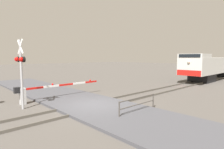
{
  "coord_description": "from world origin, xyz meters",
  "views": [
    {
      "loc": [
        9.38,
        -7.22,
        3.24
      ],
      "look_at": [
        -0.79,
        2.37,
        1.91
      ],
      "focal_mm": 29.5,
      "sensor_mm": 36.0,
      "label": 1
    }
  ],
  "objects_px": {
    "crossing_gate": "(38,91)",
    "guard_railing": "(138,103)",
    "locomotive": "(215,66)",
    "crossing_signal": "(21,66)"
  },
  "relations": [
    {
      "from": "locomotive",
      "to": "crossing_signal",
      "type": "relative_size",
      "value": 4.22
    },
    {
      "from": "crossing_signal",
      "to": "guard_railing",
      "type": "bearing_deg",
      "value": 39.81
    },
    {
      "from": "locomotive",
      "to": "crossing_gate",
      "type": "relative_size",
      "value": 2.62
    },
    {
      "from": "crossing_gate",
      "to": "guard_railing",
      "type": "relative_size",
      "value": 2.2
    },
    {
      "from": "crossing_signal",
      "to": "guard_railing",
      "type": "xyz_separation_m",
      "value": [
        5.47,
        4.56,
        -2.08
      ]
    },
    {
      "from": "crossing_gate",
      "to": "guard_railing",
      "type": "height_order",
      "value": "crossing_gate"
    },
    {
      "from": "crossing_signal",
      "to": "guard_railing",
      "type": "height_order",
      "value": "crossing_signal"
    },
    {
      "from": "guard_railing",
      "to": "crossing_signal",
      "type": "bearing_deg",
      "value": -140.19
    },
    {
      "from": "locomotive",
      "to": "crossing_signal",
      "type": "xyz_separation_m",
      "value": [
        -2.62,
        -26.23,
        0.77
      ]
    },
    {
      "from": "crossing_signal",
      "to": "crossing_gate",
      "type": "xyz_separation_m",
      "value": [
        -1.23,
        1.47,
        -1.93
      ]
    }
  ]
}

